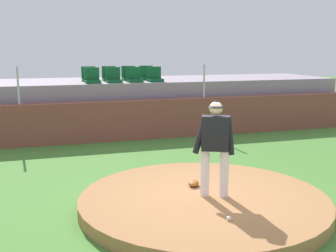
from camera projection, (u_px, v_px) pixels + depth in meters
The scene contains 17 objects.
ground_plane at pixel (203, 207), 7.70m from camera, with size 60.00×60.00×0.00m, color #467E30.
pitchers_mound at pixel (203, 201), 7.68m from camera, with size 4.48×4.48×0.22m, color #A47043.
pitcher at pixel (215, 141), 7.45m from camera, with size 0.72×0.43×1.74m.
baseball at pixel (229, 218), 6.53m from camera, with size 0.07×0.07×0.07m, color white.
fielding_glove at pixel (194, 183), 8.16m from camera, with size 0.30×0.20×0.11m, color #8F4D16.
brick_barrier at pixel (130, 120), 13.32m from camera, with size 16.41×0.40×1.24m, color brown.
fence_post_left at pixel (18, 86), 12.16m from camera, with size 0.06×0.06×1.09m, color silver.
fence_post_right at pixel (204, 81), 13.84m from camera, with size 0.06×0.06×1.09m, color silver.
bleacher_platform at pixel (118, 104), 15.25m from camera, with size 15.88×3.39×1.73m, color gray.
stadium_chair_0 at pixel (92, 78), 13.67m from camera, with size 0.48×0.44×0.50m.
stadium_chair_1 at pixel (114, 78), 13.89m from camera, with size 0.48×0.44×0.50m.
stadium_chair_2 at pixel (134, 77), 14.09m from camera, with size 0.48×0.44×0.50m.
stadium_chair_3 at pixel (155, 77), 14.28m from camera, with size 0.48×0.44×0.50m.
stadium_chair_4 at pixel (89, 77), 14.50m from camera, with size 0.48×0.44×0.50m.
stadium_chair_5 at pixel (109, 76), 14.71m from camera, with size 0.48×0.44×0.50m.
stadium_chair_6 at pixel (129, 76), 14.91m from camera, with size 0.48×0.44×0.50m.
stadium_chair_7 at pixel (147, 75), 15.12m from camera, with size 0.48×0.44×0.50m.
Camera 1 is at (-2.79, -6.78, 2.84)m, focal length 45.39 mm.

